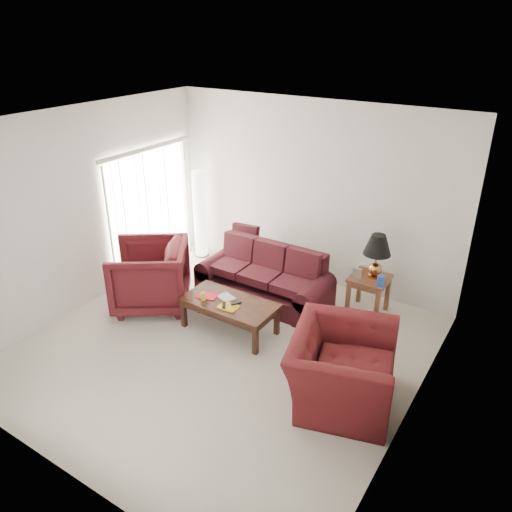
{
  "coord_description": "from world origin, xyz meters",
  "views": [
    {
      "loc": [
        3.42,
        -4.46,
        4.06
      ],
      "look_at": [
        0.0,
        0.85,
        1.05
      ],
      "focal_mm": 35.0,
      "sensor_mm": 36.0,
      "label": 1
    }
  ],
  "objects_px": {
    "sofa": "(263,276)",
    "end_table": "(368,295)",
    "floor_lamp": "(200,214)",
    "coffee_table": "(230,316)",
    "armchair_left": "(150,276)",
    "armchair_right": "(342,368)"
  },
  "relations": [
    {
      "from": "armchair_left",
      "to": "sofa",
      "type": "bearing_deg",
      "value": 92.48
    },
    {
      "from": "end_table",
      "to": "armchair_left",
      "type": "height_order",
      "value": "armchair_left"
    },
    {
      "from": "sofa",
      "to": "end_table",
      "type": "xyz_separation_m",
      "value": [
        1.52,
        0.55,
        -0.13
      ]
    },
    {
      "from": "sofa",
      "to": "end_table",
      "type": "bearing_deg",
      "value": 15.58
    },
    {
      "from": "sofa",
      "to": "coffee_table",
      "type": "height_order",
      "value": "sofa"
    },
    {
      "from": "end_table",
      "to": "armchair_left",
      "type": "xyz_separation_m",
      "value": [
        -2.9,
        -1.62,
        0.21
      ]
    },
    {
      "from": "sofa",
      "to": "armchair_left",
      "type": "height_order",
      "value": "armchair_left"
    },
    {
      "from": "armchair_left",
      "to": "coffee_table",
      "type": "relative_size",
      "value": 0.84
    },
    {
      "from": "sofa",
      "to": "floor_lamp",
      "type": "xyz_separation_m",
      "value": [
        -1.86,
        0.77,
        0.4
      ]
    },
    {
      "from": "end_table",
      "to": "floor_lamp",
      "type": "height_order",
      "value": "floor_lamp"
    },
    {
      "from": "floor_lamp",
      "to": "armchair_right",
      "type": "xyz_separation_m",
      "value": [
        3.82,
        -2.22,
        -0.41
      ]
    },
    {
      "from": "floor_lamp",
      "to": "armchair_left",
      "type": "height_order",
      "value": "floor_lamp"
    },
    {
      "from": "sofa",
      "to": "end_table",
      "type": "distance_m",
      "value": 1.62
    },
    {
      "from": "end_table",
      "to": "armchair_right",
      "type": "distance_m",
      "value": 2.04
    },
    {
      "from": "sofa",
      "to": "coffee_table",
      "type": "distance_m",
      "value": 1.0
    },
    {
      "from": "end_table",
      "to": "floor_lamp",
      "type": "xyz_separation_m",
      "value": [
        -3.38,
        0.22,
        0.53
      ]
    },
    {
      "from": "armchair_right",
      "to": "coffee_table",
      "type": "xyz_separation_m",
      "value": [
        -1.92,
        0.46,
        -0.19
      ]
    },
    {
      "from": "end_table",
      "to": "sofa",
      "type": "bearing_deg",
      "value": -160.09
    },
    {
      "from": "armchair_left",
      "to": "armchair_right",
      "type": "distance_m",
      "value": 3.37
    },
    {
      "from": "end_table",
      "to": "armchair_right",
      "type": "bearing_deg",
      "value": -77.43
    },
    {
      "from": "floor_lamp",
      "to": "armchair_right",
      "type": "bearing_deg",
      "value": -30.09
    },
    {
      "from": "sofa",
      "to": "floor_lamp",
      "type": "bearing_deg",
      "value": 153.08
    }
  ]
}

